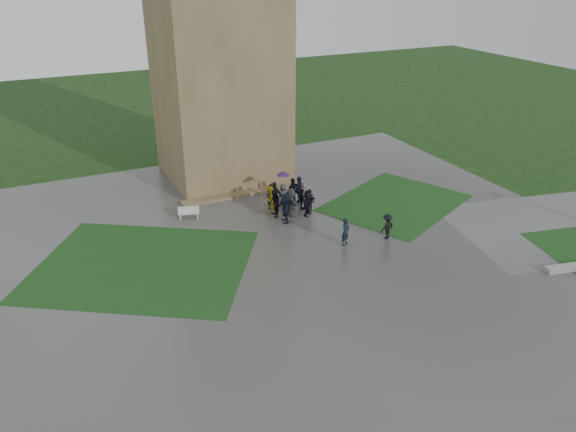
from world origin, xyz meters
name	(u,v)px	position (x,y,z in m)	size (l,w,h in m)	color
ground	(318,265)	(0.00, 0.00, 0.00)	(120.00, 120.00, 0.00)	black
plaza	(302,248)	(0.00, 2.00, 0.01)	(34.00, 34.00, 0.02)	#3A3A37
lawn_inset_left	(143,265)	(-8.50, 4.00, 0.03)	(11.00, 9.00, 0.01)	#133613
lawn_inset_right	(395,203)	(8.50, 5.00, 0.03)	(9.00, 7.00, 0.01)	#133613
tower	(218,52)	(0.00, 15.00, 9.00)	(8.00, 8.00, 18.00)	brown
tower_plinth	(246,193)	(0.00, 10.60, 0.13)	(9.00, 0.80, 0.22)	brown
bench	(189,213)	(-4.60, 8.58, 0.41)	(1.38, 0.76, 0.76)	#B7B8B3
visitor_cluster	(290,197)	(1.59, 6.78, 1.00)	(3.41, 3.80, 2.50)	black
pedestrian_mid	(346,232)	(2.46, 1.36, 0.83)	(0.59, 0.39, 1.63)	black
pedestrian_near	(387,226)	(5.04, 1.00, 0.78)	(0.99, 0.51, 1.53)	black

